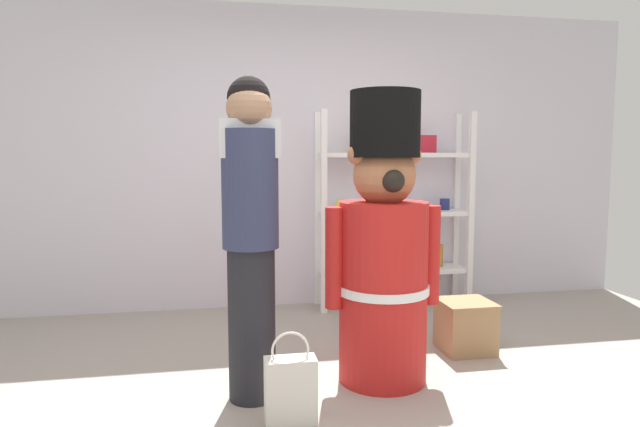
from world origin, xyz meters
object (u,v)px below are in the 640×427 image
teddy_bear_guard (383,252)px  person_shopper (251,226)px  shopping_bag (291,389)px  merchandise_shelf (394,210)px  display_crate (465,326)px

teddy_bear_guard → person_shopper: size_ratio=0.97×
teddy_bear_guard → person_shopper: (-0.77, -0.11, 0.18)m
person_shopper → shopping_bag: 0.85m
teddy_bear_guard → shopping_bag: bearing=-144.5°
merchandise_shelf → teddy_bear_guard: bearing=-110.2°
shopping_bag → teddy_bear_guard: bearing=35.5°
shopping_bag → display_crate: shopping_bag is taller
teddy_bear_guard → person_shopper: 0.80m
teddy_bear_guard → person_shopper: bearing=-171.8°
person_shopper → display_crate: bearing=17.8°
display_crate → merchandise_shelf: bearing=95.3°
merchandise_shelf → teddy_bear_guard: merchandise_shelf is taller
teddy_bear_guard → shopping_bag: size_ratio=3.63×
merchandise_shelf → display_crate: 1.41m
merchandise_shelf → display_crate: bearing=-84.7°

